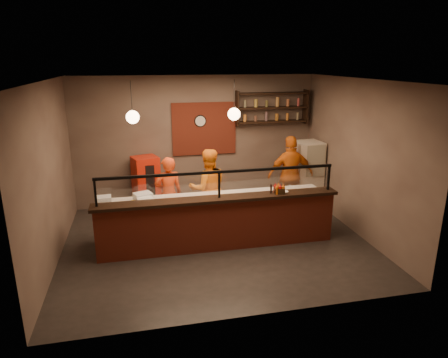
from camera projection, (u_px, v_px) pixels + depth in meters
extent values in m
plane|color=black|center=(216.00, 242.00, 8.11)|extent=(6.00, 6.00, 0.00)
plane|color=#3D362F|center=(215.00, 80.00, 7.18)|extent=(6.00, 6.00, 0.00)
plane|color=#6F5E52|center=(196.00, 141.00, 9.98)|extent=(6.00, 0.00, 6.00)
plane|color=#6F5E52|center=(49.00, 175.00, 7.03)|extent=(0.00, 5.00, 5.00)
plane|color=#6F5E52|center=(358.00, 158.00, 8.26)|extent=(0.00, 5.00, 5.00)
plane|color=#6F5E52|center=(253.00, 213.00, 5.31)|extent=(6.00, 0.00, 6.00)
cube|color=#983521|center=(204.00, 129.00, 9.91)|extent=(1.60, 0.04, 1.30)
cube|color=#983521|center=(219.00, 225.00, 7.68)|extent=(4.60, 0.25, 1.00)
cube|color=black|center=(219.00, 199.00, 7.53)|extent=(4.70, 0.37, 0.06)
cube|color=gray|center=(214.00, 219.00, 8.17)|extent=(4.60, 0.75, 0.85)
cube|color=silver|center=(214.00, 198.00, 8.04)|extent=(4.60, 0.75, 0.05)
cube|color=white|center=(219.00, 185.00, 7.45)|extent=(4.40, 0.02, 0.50)
cube|color=black|center=(219.00, 172.00, 7.38)|extent=(4.50, 0.05, 0.05)
cube|color=black|center=(95.00, 193.00, 6.99)|extent=(0.04, 0.04, 0.50)
cube|color=black|center=(219.00, 185.00, 7.45)|extent=(0.04, 0.04, 0.50)
cube|color=black|center=(329.00, 178.00, 7.91)|extent=(0.04, 0.04, 0.50)
cube|color=black|center=(271.00, 121.00, 10.08)|extent=(1.80, 0.28, 0.04)
cube|color=black|center=(272.00, 107.00, 9.98)|extent=(1.80, 0.28, 0.04)
cube|color=black|center=(272.00, 93.00, 9.88)|extent=(1.80, 0.28, 0.04)
cube|color=black|center=(237.00, 108.00, 9.79)|extent=(0.04, 0.28, 0.85)
cube|color=black|center=(306.00, 107.00, 10.16)|extent=(0.04, 0.28, 0.85)
cylinder|color=black|center=(200.00, 121.00, 9.82)|extent=(0.30, 0.04, 0.30)
cylinder|color=black|center=(131.00, 98.00, 7.15)|extent=(0.01, 0.01, 0.60)
sphere|color=#E6B57E|center=(133.00, 117.00, 7.25)|extent=(0.24, 0.24, 0.24)
cylinder|color=black|center=(234.00, 96.00, 7.54)|extent=(0.01, 0.01, 0.60)
sphere|color=#E6B57E|center=(234.00, 114.00, 7.64)|extent=(0.24, 0.24, 0.24)
imported|color=red|center=(168.00, 194.00, 8.49)|extent=(0.65, 0.48, 1.62)
imported|color=orange|center=(208.00, 188.00, 8.66)|extent=(0.86, 0.68, 1.74)
imported|color=#CC5D13|center=(291.00, 175.00, 9.42)|extent=(1.12, 0.52, 1.87)
cube|color=beige|center=(306.00, 174.00, 9.91)|extent=(0.73, 0.69, 1.64)
cube|color=red|center=(146.00, 184.00, 9.66)|extent=(0.70, 0.67, 1.34)
cylinder|color=beige|center=(231.00, 194.00, 8.18)|extent=(0.57, 0.57, 0.01)
cube|color=white|center=(103.00, 200.00, 7.63)|extent=(0.31, 0.26, 0.15)
cube|color=silver|center=(143.00, 197.00, 7.78)|extent=(0.40, 0.36, 0.16)
cube|color=white|center=(145.00, 202.00, 7.56)|extent=(0.32, 0.27, 0.14)
cylinder|color=gold|center=(141.00, 200.00, 7.75)|extent=(0.39, 0.18, 0.07)
cube|color=black|center=(279.00, 191.00, 7.74)|extent=(0.22, 0.18, 0.11)
cylinder|color=black|center=(271.00, 189.00, 7.74)|extent=(0.05, 0.05, 0.18)
cylinder|color=white|center=(284.00, 191.00, 7.85)|extent=(0.19, 0.19, 0.01)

